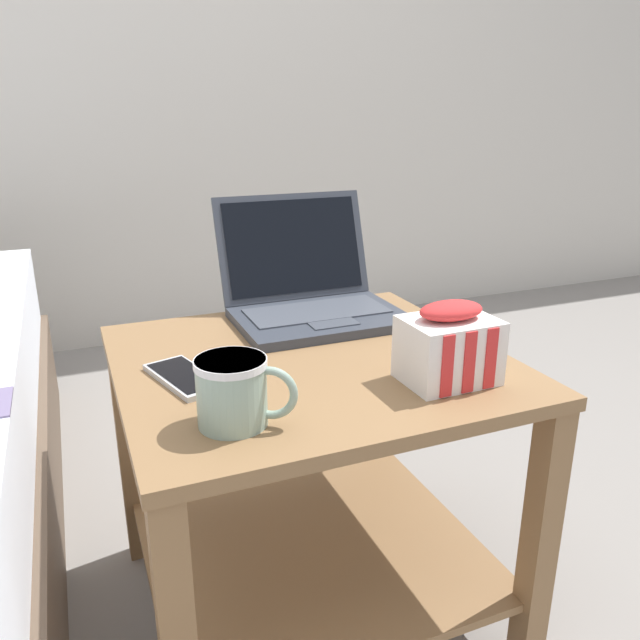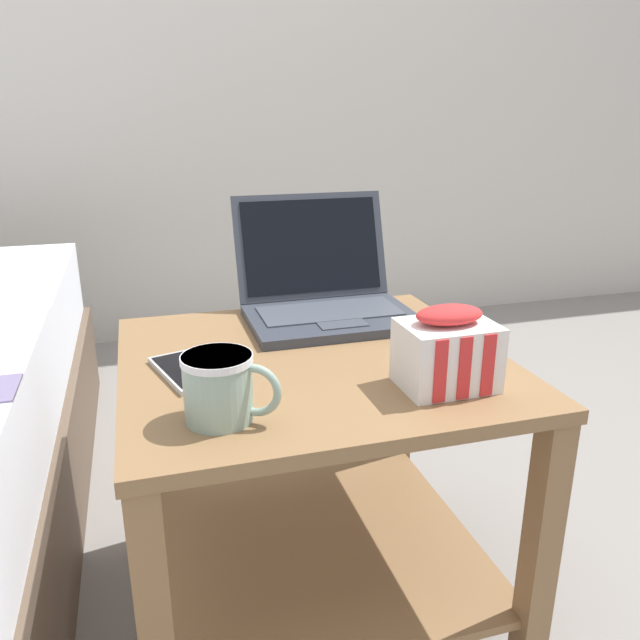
# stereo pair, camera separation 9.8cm
# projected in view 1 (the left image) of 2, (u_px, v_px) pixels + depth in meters

# --- Properties ---
(ground_plane) EXTENTS (8.00, 8.00, 0.00)m
(ground_plane) POSITION_uv_depth(u_px,v_px,m) (311.00, 600.00, 1.21)
(ground_plane) COLOR gray
(back_wall) EXTENTS (8.00, 0.05, 2.50)m
(back_wall) POSITION_uv_depth(u_px,v_px,m) (142.00, 8.00, 2.23)
(back_wall) COLOR beige
(back_wall) RESTS_ON ground_plane
(bedside_table) EXTENTS (0.63, 0.59, 0.51)m
(bedside_table) POSITION_uv_depth(u_px,v_px,m) (310.00, 451.00, 1.10)
(bedside_table) COLOR olive
(bedside_table) RESTS_ON ground_plane
(laptop) EXTENTS (0.32, 0.30, 0.23)m
(laptop) POSITION_uv_depth(u_px,v_px,m) (311.00, 293.00, 1.24)
(laptop) COLOR #333842
(laptop) RESTS_ON bedside_table
(mug_front_left) EXTENTS (0.13, 0.10, 0.09)m
(mug_front_left) POSITION_uv_depth(u_px,v_px,m) (234.00, 388.00, 0.81)
(mug_front_left) COLOR #8CA593
(mug_front_left) RESTS_ON bedside_table
(snack_bag) EXTENTS (0.14, 0.11, 0.13)m
(snack_bag) POSITION_uv_depth(u_px,v_px,m) (449.00, 346.00, 0.94)
(snack_bag) COLOR white
(snack_bag) RESTS_ON bedside_table
(cell_phone) EXTENTS (0.11, 0.17, 0.01)m
(cell_phone) POSITION_uv_depth(u_px,v_px,m) (184.00, 377.00, 0.96)
(cell_phone) COLOR #B7BABC
(cell_phone) RESTS_ON bedside_table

